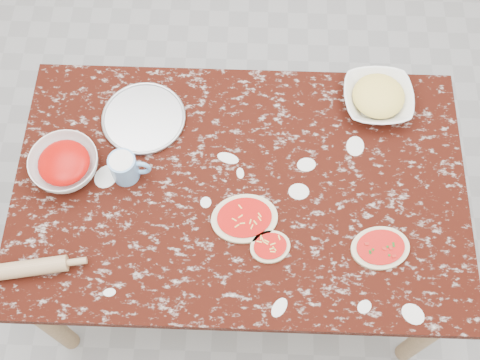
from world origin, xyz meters
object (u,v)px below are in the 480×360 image
(cheese_bowl, at_px, (377,99))
(flour_mug, at_px, (125,167))
(worktable, at_px, (240,196))
(sauce_bowl, at_px, (65,165))
(rolling_pin, at_px, (25,269))
(pizza_tray, at_px, (144,119))

(cheese_bowl, xyz_separation_m, flour_mug, (-0.90, -0.33, 0.03))
(worktable, distance_m, cheese_bowl, 0.63)
(worktable, bearing_deg, sauce_bowl, 175.91)
(cheese_bowl, xyz_separation_m, rolling_pin, (-1.19, -0.70, -0.00))
(cheese_bowl, bearing_deg, worktable, -144.13)
(worktable, bearing_deg, cheese_bowl, 35.87)
(flour_mug, bearing_deg, worktable, -4.40)
(worktable, height_order, sauce_bowl, sauce_bowl)
(flour_mug, height_order, rolling_pin, flour_mug)
(worktable, relative_size, cheese_bowl, 6.18)
(sauce_bowl, relative_size, cheese_bowl, 0.94)
(sauce_bowl, xyz_separation_m, cheese_bowl, (1.12, 0.32, -0.01))
(flour_mug, relative_size, rolling_pin, 0.52)
(flour_mug, bearing_deg, rolling_pin, -128.53)
(pizza_tray, height_order, cheese_bowl, cheese_bowl)
(sauce_bowl, bearing_deg, pizza_tray, 40.91)
(worktable, distance_m, rolling_pin, 0.78)
(rolling_pin, bearing_deg, sauce_bowl, 79.03)
(worktable, xyz_separation_m, cheese_bowl, (0.50, 0.36, 0.11))
(rolling_pin, bearing_deg, flour_mug, 51.47)
(cheese_bowl, relative_size, flour_mug, 1.80)
(sauce_bowl, bearing_deg, cheese_bowl, 15.86)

